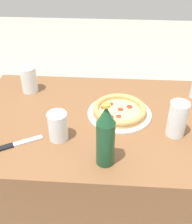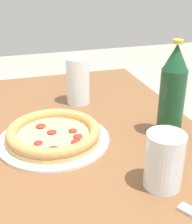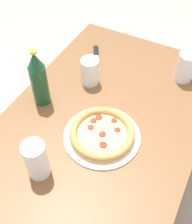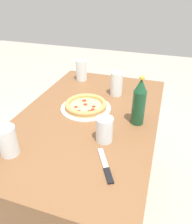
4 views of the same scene
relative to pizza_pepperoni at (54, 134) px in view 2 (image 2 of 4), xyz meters
The scene contains 4 objects.
pizza_pepperoni is the anchor object (origin of this frame).
glass_cola 0.32m from the pizza_pepperoni, 36.76° to the left, with size 0.08×0.08×0.13m.
glass_iced_tea 0.27m from the pizza_pepperoni, 151.68° to the left, with size 0.08×0.08×0.16m.
beer_bottle 0.34m from the pizza_pepperoni, 80.22° to the left, with size 0.07×0.07×0.27m.
Camera 2 is at (0.67, -0.14, 1.20)m, focal length 50.00 mm.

